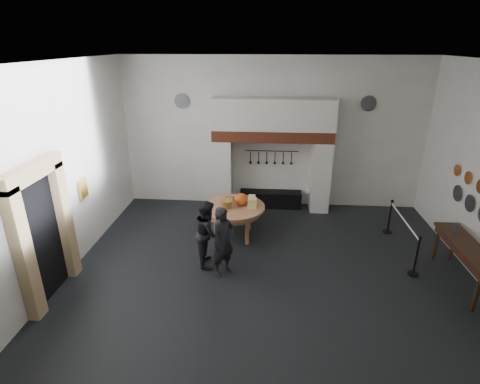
# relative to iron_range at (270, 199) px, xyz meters

# --- Properties ---
(floor) EXTENTS (9.00, 8.00, 0.02)m
(floor) POSITION_rel_iron_range_xyz_m (0.00, -3.72, -0.25)
(floor) COLOR black
(floor) RESTS_ON ground
(ceiling) EXTENTS (9.00, 8.00, 0.02)m
(ceiling) POSITION_rel_iron_range_xyz_m (0.00, -3.72, 4.25)
(ceiling) COLOR silver
(ceiling) RESTS_ON wall_back
(wall_back) EXTENTS (9.00, 0.02, 4.50)m
(wall_back) POSITION_rel_iron_range_xyz_m (0.00, 0.28, 2.00)
(wall_back) COLOR white
(wall_back) RESTS_ON floor
(wall_front) EXTENTS (9.00, 0.02, 4.50)m
(wall_front) POSITION_rel_iron_range_xyz_m (0.00, -7.72, 2.00)
(wall_front) COLOR white
(wall_front) RESTS_ON floor
(wall_left) EXTENTS (0.02, 8.00, 4.50)m
(wall_left) POSITION_rel_iron_range_xyz_m (-4.50, -3.72, 2.00)
(wall_left) COLOR white
(wall_left) RESTS_ON floor
(chimney_pier_left) EXTENTS (0.55, 0.70, 2.15)m
(chimney_pier_left) POSITION_rel_iron_range_xyz_m (-1.48, -0.07, 0.82)
(chimney_pier_left) COLOR silver
(chimney_pier_left) RESTS_ON floor
(chimney_pier_right) EXTENTS (0.55, 0.70, 2.15)m
(chimney_pier_right) POSITION_rel_iron_range_xyz_m (1.48, -0.07, 0.82)
(chimney_pier_right) COLOR silver
(chimney_pier_right) RESTS_ON floor
(hearth_brick_band) EXTENTS (3.50, 0.72, 0.32)m
(hearth_brick_band) POSITION_rel_iron_range_xyz_m (0.00, -0.07, 2.06)
(hearth_brick_band) COLOR #9E442B
(hearth_brick_band) RESTS_ON chimney_pier_left
(chimney_hood) EXTENTS (3.50, 0.70, 0.90)m
(chimney_hood) POSITION_rel_iron_range_xyz_m (0.00, -0.07, 2.67)
(chimney_hood) COLOR silver
(chimney_hood) RESTS_ON hearth_brick_band
(iron_range) EXTENTS (1.90, 0.45, 0.50)m
(iron_range) POSITION_rel_iron_range_xyz_m (0.00, 0.00, 0.00)
(iron_range) COLOR black
(iron_range) RESTS_ON floor
(utensil_rail) EXTENTS (1.60, 0.02, 0.02)m
(utensil_rail) POSITION_rel_iron_range_xyz_m (0.00, 0.20, 1.50)
(utensil_rail) COLOR black
(utensil_rail) RESTS_ON wall_back
(door_recess) EXTENTS (0.04, 1.10, 2.50)m
(door_recess) POSITION_rel_iron_range_xyz_m (-4.47, -4.72, 1.00)
(door_recess) COLOR black
(door_recess) RESTS_ON floor
(door_jamb_near) EXTENTS (0.22, 0.30, 2.60)m
(door_jamb_near) POSITION_rel_iron_range_xyz_m (-4.38, -5.42, 1.05)
(door_jamb_near) COLOR tan
(door_jamb_near) RESTS_ON floor
(door_jamb_far) EXTENTS (0.22, 0.30, 2.60)m
(door_jamb_far) POSITION_rel_iron_range_xyz_m (-4.38, -4.02, 1.05)
(door_jamb_far) COLOR tan
(door_jamb_far) RESTS_ON floor
(door_lintel) EXTENTS (0.22, 1.70, 0.30)m
(door_lintel) POSITION_rel_iron_range_xyz_m (-4.38, -4.72, 2.40)
(door_lintel) COLOR tan
(door_lintel) RESTS_ON door_jamb_near
(wall_plaque) EXTENTS (0.05, 0.34, 0.44)m
(wall_plaque) POSITION_rel_iron_range_xyz_m (-4.45, -2.92, 1.35)
(wall_plaque) COLOR gold
(wall_plaque) RESTS_ON wall_left
(work_table) EXTENTS (2.08, 2.08, 0.07)m
(work_table) POSITION_rel_iron_range_xyz_m (-0.99, -2.00, 0.59)
(work_table) COLOR tan
(work_table) RESTS_ON floor
(pumpkin) EXTENTS (0.36, 0.36, 0.31)m
(pumpkin) POSITION_rel_iron_range_xyz_m (-0.79, -1.90, 0.78)
(pumpkin) COLOR #D5481E
(pumpkin) RESTS_ON work_table
(cheese_block_big) EXTENTS (0.22, 0.22, 0.24)m
(cheese_block_big) POSITION_rel_iron_range_xyz_m (-0.49, -2.05, 0.74)
(cheese_block_big) COLOR #E9E08B
(cheese_block_big) RESTS_ON work_table
(cheese_block_small) EXTENTS (0.18, 0.18, 0.20)m
(cheese_block_small) POSITION_rel_iron_range_xyz_m (-0.51, -1.75, 0.72)
(cheese_block_small) COLOR #EBDB8C
(cheese_block_small) RESTS_ON work_table
(wicker_basket) EXTENTS (0.40, 0.40, 0.22)m
(wicker_basket) POSITION_rel_iron_range_xyz_m (-1.14, -2.15, 0.73)
(wicker_basket) COLOR #A4833C
(wicker_basket) RESTS_ON work_table
(bread_loaf) EXTENTS (0.31, 0.18, 0.13)m
(bread_loaf) POSITION_rel_iron_range_xyz_m (-1.09, -1.65, 0.69)
(bread_loaf) COLOR olive
(bread_loaf) RESTS_ON work_table
(visitor_near) EXTENTS (0.68, 0.68, 1.59)m
(visitor_near) POSITION_rel_iron_range_xyz_m (-1.03, -3.74, 0.55)
(visitor_near) COLOR black
(visitor_near) RESTS_ON floor
(visitor_far) EXTENTS (0.70, 0.84, 1.56)m
(visitor_far) POSITION_rel_iron_range_xyz_m (-1.43, -3.34, 0.53)
(visitor_far) COLOR black
(visitor_far) RESTS_ON floor
(side_table) EXTENTS (0.55, 2.20, 0.06)m
(side_table) POSITION_rel_iron_range_xyz_m (4.10, -3.71, 0.62)
(side_table) COLOR #331B12
(side_table) RESTS_ON floor
(pewter_jug) EXTENTS (0.12, 0.12, 0.22)m
(pewter_jug) POSITION_rel_iron_range_xyz_m (4.10, -3.11, 0.76)
(pewter_jug) COLOR #545359
(pewter_jug) RESTS_ON side_table
(copper_pan_c) EXTENTS (0.03, 0.30, 0.30)m
(copper_pan_c) POSITION_rel_iron_range_xyz_m (4.46, -2.42, 1.70)
(copper_pan_c) COLOR #C6662D
(copper_pan_c) RESTS_ON wall_right
(copper_pan_d) EXTENTS (0.03, 0.28, 0.28)m
(copper_pan_d) POSITION_rel_iron_range_xyz_m (4.46, -1.87, 1.70)
(copper_pan_d) COLOR #C6662D
(copper_pan_d) RESTS_ON wall_right
(pewter_plate_mid) EXTENTS (0.03, 0.40, 0.40)m
(pewter_plate_mid) POSITION_rel_iron_range_xyz_m (4.46, -2.72, 1.20)
(pewter_plate_mid) COLOR #4C4C51
(pewter_plate_mid) RESTS_ON wall_right
(pewter_plate_right) EXTENTS (0.03, 0.40, 0.40)m
(pewter_plate_right) POSITION_rel_iron_range_xyz_m (4.46, -2.12, 1.20)
(pewter_plate_right) COLOR #4C4C51
(pewter_plate_right) RESTS_ON wall_right
(pewter_plate_back_left) EXTENTS (0.44, 0.03, 0.44)m
(pewter_plate_back_left) POSITION_rel_iron_range_xyz_m (-2.70, 0.24, 2.95)
(pewter_plate_back_left) COLOR #4C4C51
(pewter_plate_back_left) RESTS_ON wall_back
(pewter_plate_back_right) EXTENTS (0.44, 0.03, 0.44)m
(pewter_plate_back_right) POSITION_rel_iron_range_xyz_m (2.70, 0.24, 2.95)
(pewter_plate_back_right) COLOR #4C4C51
(pewter_plate_back_right) RESTS_ON wall_back
(barrier_post_near) EXTENTS (0.05, 0.05, 0.90)m
(barrier_post_near) POSITION_rel_iron_range_xyz_m (3.20, -3.48, 0.20)
(barrier_post_near) COLOR black
(barrier_post_near) RESTS_ON floor
(barrier_post_far) EXTENTS (0.05, 0.05, 0.90)m
(barrier_post_far) POSITION_rel_iron_range_xyz_m (3.20, -1.48, 0.20)
(barrier_post_far) COLOR black
(barrier_post_far) RESTS_ON floor
(barrier_rope) EXTENTS (0.04, 2.00, 0.04)m
(barrier_rope) POSITION_rel_iron_range_xyz_m (3.20, -2.48, 0.60)
(barrier_rope) COLOR white
(barrier_rope) RESTS_ON barrier_post_near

